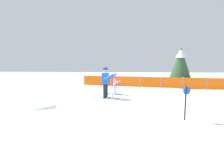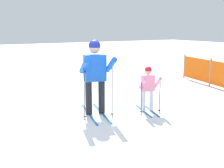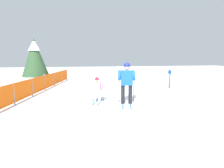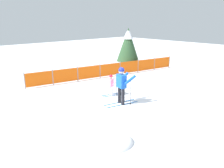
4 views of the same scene
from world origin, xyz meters
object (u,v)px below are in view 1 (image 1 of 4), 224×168
safety_fence (150,82)px  trail_marker (186,99)px  skier_child (115,84)px  conifer_far (180,63)px  skier_adult (106,79)px

safety_fence → trail_marker: 8.07m
skier_child → safety_fence: (2.67, 3.05, -0.17)m
safety_fence → trail_marker: bearing=-89.2°
safety_fence → trail_marker: trail_marker is taller
skier_child → conifer_far: size_ratio=0.35×
skier_child → trail_marker: 5.73m
skier_adult → trail_marker: size_ratio=1.49×
trail_marker → conifer_far: bearing=74.4°
conifer_far → trail_marker: conifer_far is taller
skier_child → trail_marker: size_ratio=0.95×
skier_adult → conifer_far: size_ratio=0.54×
safety_fence → conifer_far: (2.56, 0.73, 1.55)m
safety_fence → skier_adult: bearing=-125.9°
skier_child → safety_fence: 4.06m
skier_adult → trail_marker: (3.22, -3.77, -0.33)m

